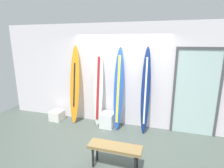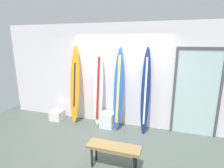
{
  "view_description": "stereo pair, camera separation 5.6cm",
  "coord_description": "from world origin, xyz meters",
  "px_view_note": "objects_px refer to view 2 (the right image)",
  "views": [
    {
      "loc": [
        1.14,
        -3.43,
        2.34
      ],
      "look_at": [
        -0.17,
        0.95,
        1.22
      ],
      "focal_mm": 28.58,
      "sensor_mm": 36.0,
      "label": 1
    },
    {
      "loc": [
        1.2,
        -3.41,
        2.34
      ],
      "look_at": [
        -0.17,
        0.95,
        1.22
      ],
      "focal_mm": 28.58,
      "sensor_mm": 36.0,
      "label": 2
    }
  ],
  "objects_px": {
    "surfboard_sunset": "(75,85)",
    "surfboard_ivory": "(98,88)",
    "surfboard_cobalt": "(118,90)",
    "bench": "(114,149)",
    "display_block_center": "(107,120)",
    "display_block_left": "(57,115)",
    "glass_door": "(196,91)",
    "surfboard_navy": "(145,92)"
  },
  "relations": [
    {
      "from": "surfboard_cobalt",
      "to": "display_block_left",
      "type": "relative_size",
      "value": 6.02
    },
    {
      "from": "glass_door",
      "to": "bench",
      "type": "distance_m",
      "value": 2.49
    },
    {
      "from": "surfboard_ivory",
      "to": "bench",
      "type": "distance_m",
      "value": 2.0
    },
    {
      "from": "display_block_center",
      "to": "surfboard_navy",
      "type": "bearing_deg",
      "value": 3.52
    },
    {
      "from": "surfboard_navy",
      "to": "glass_door",
      "type": "bearing_deg",
      "value": 10.67
    },
    {
      "from": "surfboard_ivory",
      "to": "surfboard_cobalt",
      "type": "bearing_deg",
      "value": -5.13
    },
    {
      "from": "surfboard_navy",
      "to": "display_block_center",
      "type": "xyz_separation_m",
      "value": [
        -1.0,
        -0.06,
        -0.88
      ]
    },
    {
      "from": "surfboard_ivory",
      "to": "bench",
      "type": "height_order",
      "value": "surfboard_ivory"
    },
    {
      "from": "surfboard_cobalt",
      "to": "surfboard_navy",
      "type": "bearing_deg",
      "value": -0.26
    },
    {
      "from": "surfboard_cobalt",
      "to": "bench",
      "type": "bearing_deg",
      "value": -77.42
    },
    {
      "from": "display_block_center",
      "to": "bench",
      "type": "height_order",
      "value": "bench"
    },
    {
      "from": "surfboard_sunset",
      "to": "surfboard_navy",
      "type": "xyz_separation_m",
      "value": [
        2.0,
        -0.02,
        -0.02
      ]
    },
    {
      "from": "surfboard_sunset",
      "to": "bench",
      "type": "distance_m",
      "value": 2.41
    },
    {
      "from": "surfboard_ivory",
      "to": "bench",
      "type": "bearing_deg",
      "value": -60.09
    },
    {
      "from": "surfboard_sunset",
      "to": "glass_door",
      "type": "distance_m",
      "value": 3.21
    },
    {
      "from": "surfboard_navy",
      "to": "display_block_left",
      "type": "height_order",
      "value": "surfboard_navy"
    },
    {
      "from": "display_block_center",
      "to": "bench",
      "type": "relative_size",
      "value": 0.41
    },
    {
      "from": "surfboard_cobalt",
      "to": "glass_door",
      "type": "bearing_deg",
      "value": 6.66
    },
    {
      "from": "surfboard_navy",
      "to": "glass_door",
      "type": "xyz_separation_m",
      "value": [
        1.2,
        0.23,
        0.05
      ]
    },
    {
      "from": "surfboard_sunset",
      "to": "surfboard_navy",
      "type": "relative_size",
      "value": 1.01
    },
    {
      "from": "surfboard_navy",
      "to": "bench",
      "type": "xyz_separation_m",
      "value": [
        -0.35,
        -1.58,
        -0.69
      ]
    },
    {
      "from": "bench",
      "to": "surfboard_cobalt",
      "type": "bearing_deg",
      "value": 102.58
    },
    {
      "from": "surfboard_sunset",
      "to": "bench",
      "type": "relative_size",
      "value": 2.22
    },
    {
      "from": "bench",
      "to": "display_block_center",
      "type": "bearing_deg",
      "value": 113.09
    },
    {
      "from": "surfboard_navy",
      "to": "glass_door",
      "type": "distance_m",
      "value": 1.22
    },
    {
      "from": "surfboard_ivory",
      "to": "glass_door",
      "type": "xyz_separation_m",
      "value": [
        2.5,
        0.17,
        0.08
      ]
    },
    {
      "from": "surfboard_sunset",
      "to": "display_block_center",
      "type": "height_order",
      "value": "surfboard_sunset"
    },
    {
      "from": "surfboard_sunset",
      "to": "surfboard_ivory",
      "type": "height_order",
      "value": "surfboard_sunset"
    },
    {
      "from": "surfboard_sunset",
      "to": "display_block_left",
      "type": "height_order",
      "value": "surfboard_sunset"
    },
    {
      "from": "glass_door",
      "to": "bench",
      "type": "xyz_separation_m",
      "value": [
        -1.55,
        -1.8,
        -0.74
      ]
    },
    {
      "from": "surfboard_cobalt",
      "to": "display_block_center",
      "type": "bearing_deg",
      "value": -167.53
    },
    {
      "from": "surfboard_cobalt",
      "to": "display_block_center",
      "type": "distance_m",
      "value": 0.92
    },
    {
      "from": "display_block_left",
      "to": "bench",
      "type": "xyz_separation_m",
      "value": [
        2.24,
        -1.5,
        0.25
      ]
    },
    {
      "from": "display_block_left",
      "to": "bench",
      "type": "bearing_deg",
      "value": -33.78
    },
    {
      "from": "surfboard_sunset",
      "to": "display_block_center",
      "type": "bearing_deg",
      "value": -4.74
    },
    {
      "from": "display_block_left",
      "to": "surfboard_sunset",
      "type": "bearing_deg",
      "value": 9.49
    },
    {
      "from": "glass_door",
      "to": "surfboard_sunset",
      "type": "bearing_deg",
      "value": -176.34
    },
    {
      "from": "surfboard_navy",
      "to": "bench",
      "type": "bearing_deg",
      "value": -102.67
    },
    {
      "from": "surfboard_navy",
      "to": "bench",
      "type": "relative_size",
      "value": 2.21
    },
    {
      "from": "surfboard_ivory",
      "to": "surfboard_cobalt",
      "type": "distance_m",
      "value": 0.59
    },
    {
      "from": "display_block_center",
      "to": "glass_door",
      "type": "bearing_deg",
      "value": 7.45
    },
    {
      "from": "surfboard_ivory",
      "to": "bench",
      "type": "relative_size",
      "value": 2.11
    }
  ]
}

